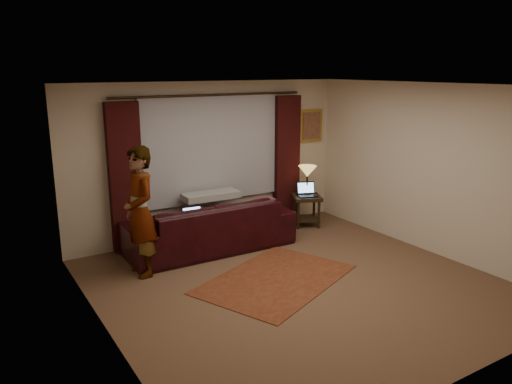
% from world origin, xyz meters
% --- Properties ---
extents(floor, '(5.00, 5.00, 0.01)m').
position_xyz_m(floor, '(0.00, 0.00, -0.01)').
color(floor, brown).
rests_on(floor, ground).
extents(ceiling, '(5.00, 5.00, 0.02)m').
position_xyz_m(ceiling, '(0.00, 0.00, 2.60)').
color(ceiling, silver).
rests_on(ceiling, ground).
extents(wall_back, '(5.00, 0.02, 2.60)m').
position_xyz_m(wall_back, '(0.00, 2.50, 1.30)').
color(wall_back, beige).
rests_on(wall_back, ground).
extents(wall_front, '(5.00, 0.02, 2.60)m').
position_xyz_m(wall_front, '(0.00, -2.50, 1.30)').
color(wall_front, beige).
rests_on(wall_front, ground).
extents(wall_left, '(0.02, 5.00, 2.60)m').
position_xyz_m(wall_left, '(-2.50, 0.00, 1.30)').
color(wall_left, beige).
rests_on(wall_left, ground).
extents(wall_right, '(0.02, 5.00, 2.60)m').
position_xyz_m(wall_right, '(2.50, 0.00, 1.30)').
color(wall_right, beige).
rests_on(wall_right, ground).
extents(sheer_curtain, '(2.50, 0.05, 1.80)m').
position_xyz_m(sheer_curtain, '(0.00, 2.44, 1.50)').
color(sheer_curtain, '#A5A5AD').
rests_on(sheer_curtain, wall_back).
extents(drape_left, '(0.50, 0.14, 2.30)m').
position_xyz_m(drape_left, '(-1.50, 2.39, 1.18)').
color(drape_left, black).
rests_on(drape_left, floor).
extents(drape_right, '(0.50, 0.14, 2.30)m').
position_xyz_m(drape_right, '(1.50, 2.39, 1.18)').
color(drape_right, black).
rests_on(drape_right, floor).
extents(curtain_rod, '(0.04, 0.04, 3.40)m').
position_xyz_m(curtain_rod, '(0.00, 2.39, 2.38)').
color(curtain_rod, '#312112').
rests_on(curtain_rod, wall_back).
extents(picture_frame, '(0.50, 0.04, 0.60)m').
position_xyz_m(picture_frame, '(2.10, 2.47, 1.75)').
color(picture_frame, gold).
rests_on(picture_frame, wall_back).
extents(sofa, '(2.66, 1.17, 1.07)m').
position_xyz_m(sofa, '(-0.38, 1.81, 0.53)').
color(sofa, black).
rests_on(sofa, floor).
extents(throw_blanket, '(0.94, 0.40, 0.11)m').
position_xyz_m(throw_blanket, '(-0.20, 2.11, 1.07)').
color(throw_blanket, '#9D9C95').
rests_on(throw_blanket, sofa).
extents(clothing_pile, '(0.55, 0.46, 0.21)m').
position_xyz_m(clothing_pile, '(0.56, 1.70, 0.64)').
color(clothing_pile, brown).
rests_on(clothing_pile, sofa).
extents(laptop_sofa, '(0.34, 0.37, 0.23)m').
position_xyz_m(laptop_sofa, '(-0.72, 1.63, 0.65)').
color(laptop_sofa, black).
rests_on(laptop_sofa, sofa).
extents(area_rug, '(2.51, 2.14, 0.01)m').
position_xyz_m(area_rug, '(-0.16, 0.27, 0.01)').
color(area_rug, brown).
rests_on(area_rug, floor).
extents(end_table, '(0.65, 0.65, 0.57)m').
position_xyz_m(end_table, '(1.65, 1.97, 0.28)').
color(end_table, black).
rests_on(end_table, floor).
extents(tiffany_lamp, '(0.45, 0.45, 0.53)m').
position_xyz_m(tiffany_lamp, '(1.71, 2.04, 0.83)').
color(tiffany_lamp, '#A48D46').
rests_on(tiffany_lamp, end_table).
extents(laptop_table, '(0.44, 0.46, 0.24)m').
position_xyz_m(laptop_table, '(1.64, 1.93, 0.69)').
color(laptop_table, black).
rests_on(laptop_table, end_table).
extents(person, '(0.55, 0.55, 1.80)m').
position_xyz_m(person, '(-1.63, 1.42, 0.90)').
color(person, '#9D9C95').
rests_on(person, floor).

